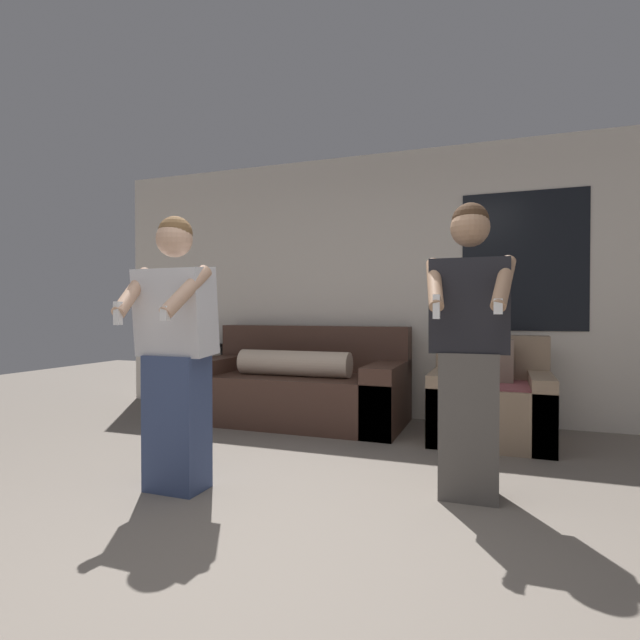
{
  "coord_description": "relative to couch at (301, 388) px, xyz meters",
  "views": [
    {
      "loc": [
        1.03,
        -1.88,
        1.08
      ],
      "look_at": [
        0.02,
        0.88,
        1.03
      ],
      "focal_mm": 28.0,
      "sensor_mm": 36.0,
      "label": 1
    }
  ],
  "objects": [
    {
      "name": "armchair",
      "position": [
        1.77,
        -0.11,
        -0.01
      ],
      "size": [
        0.95,
        0.87,
        0.87
      ],
      "color": "#937A60",
      "rests_on": "ground_plane"
    },
    {
      "name": "person_left",
      "position": [
        0.01,
        -2.01,
        0.5
      ],
      "size": [
        0.52,
        0.47,
        1.65
      ],
      "color": "#384770",
      "rests_on": "ground_plane"
    },
    {
      "name": "side_table",
      "position": [
        -1.36,
        0.25,
        0.26
      ],
      "size": [
        0.52,
        0.42,
        0.87
      ],
      "color": "black",
      "rests_on": "ground_plane"
    },
    {
      "name": "couch",
      "position": [
        0.0,
        0.0,
        0.0
      ],
      "size": [
        2.03,
        0.98,
        0.93
      ],
      "color": "#472D23",
      "rests_on": "ground_plane"
    },
    {
      "name": "ground_plane",
      "position": [
        0.82,
        -2.65,
        -0.33
      ],
      "size": [
        14.0,
        14.0,
        0.0
      ],
      "primitive_type": "plane",
      "color": "slate"
    },
    {
      "name": "person_right",
      "position": [
        1.68,
        -1.54,
        0.54
      ],
      "size": [
        0.51,
        0.46,
        1.71
      ],
      "color": "#56514C",
      "rests_on": "ground_plane"
    },
    {
      "name": "wall_back",
      "position": [
        0.84,
        0.52,
        1.03
      ],
      "size": [
        6.46,
        0.07,
        2.7
      ],
      "color": "silver",
      "rests_on": "ground_plane"
    }
  ]
}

